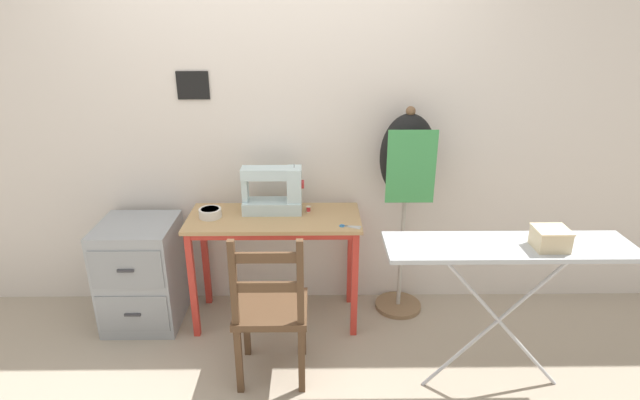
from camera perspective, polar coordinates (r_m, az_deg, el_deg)
name	(u,v)px	position (r m, az deg, el deg)	size (l,w,h in m)	color
ground_plane	(275,338)	(3.35, -5.14, -15.42)	(14.00, 14.00, 0.00)	tan
wall_back	(275,125)	(3.30, -5.19, 8.54)	(10.00, 0.06, 2.55)	silver
sewing_table	(274,233)	(3.21, -5.23, -3.76)	(1.09, 0.47, 0.75)	tan
sewing_machine	(276,192)	(3.19, -5.09, 0.97)	(0.39, 0.16, 0.32)	silver
fabric_bowl	(210,213)	(3.22, -12.44, -1.43)	(0.14, 0.14, 0.06)	silver
scissors	(347,226)	(3.02, 3.07, -3.01)	(0.13, 0.07, 0.01)	silver
thread_spool_near_machine	(308,209)	(3.23, -1.33, -1.04)	(0.03, 0.03, 0.04)	red
wooden_chair	(271,310)	(2.82, -5.66, -12.45)	(0.40, 0.38, 0.93)	#513823
filing_cabinet	(142,273)	(3.52, -19.69, -7.90)	(0.48, 0.49, 0.71)	#93999E
dress_form	(407,167)	(3.22, 9.93, 3.71)	(0.35, 0.32, 1.43)	#846647
ironing_board	(509,253)	(2.71, 20.76, -5.72)	(1.25, 0.33, 0.89)	#ADB2B7
storage_box	(551,238)	(2.71, 24.85, -4.00)	(0.16, 0.15, 0.11)	beige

